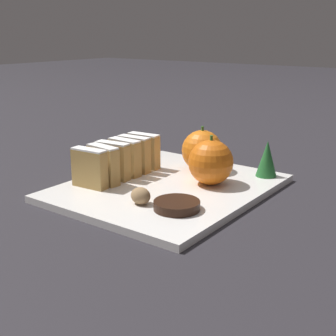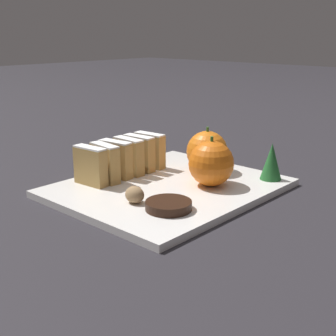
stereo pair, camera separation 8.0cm
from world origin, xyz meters
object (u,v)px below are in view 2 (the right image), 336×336
at_px(chocolate_cookie, 169,205).
at_px(orange_far, 206,151).
at_px(orange_near, 211,163).
at_px(walnut, 135,195).

bearing_deg(chocolate_cookie, orange_far, 113.05).
xyz_separation_m(orange_near, walnut, (-0.03, -0.15, -0.03)).
xyz_separation_m(orange_near, chocolate_cookie, (0.02, -0.13, -0.03)).
distance_m(orange_far, chocolate_cookie, 0.21).
relative_size(orange_near, walnut, 2.65).
bearing_deg(orange_far, chocolate_cookie, -66.95).
relative_size(orange_far, chocolate_cookie, 1.22).
bearing_deg(walnut, orange_near, 76.84).
height_order(orange_far, chocolate_cookie, orange_far).
bearing_deg(walnut, orange_far, 96.79).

